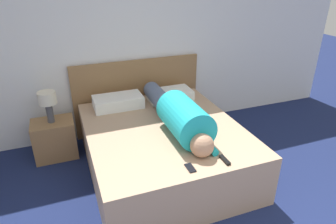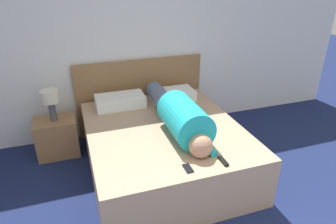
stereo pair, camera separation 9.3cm
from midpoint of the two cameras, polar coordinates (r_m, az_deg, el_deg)
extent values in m
cube|color=white|center=(4.12, -4.34, 13.89)|extent=(6.09, 0.06, 2.60)
cube|color=tan|center=(3.45, -1.62, -6.95)|extent=(1.65, 1.91, 0.55)
cube|color=olive|center=(4.24, -6.36, 3.05)|extent=(1.77, 0.04, 1.04)
cube|color=olive|center=(3.98, -21.38, -4.80)|extent=(0.50, 0.37, 0.48)
cylinder|color=#4C4C51|center=(3.82, -22.22, -0.15)|extent=(0.08, 0.08, 0.24)
cylinder|color=beige|center=(3.75, -22.71, 2.50)|extent=(0.21, 0.21, 0.14)
sphere|color=tan|center=(2.78, 5.55, -6.35)|extent=(0.22, 0.22, 0.22)
cylinder|color=#1EADB7|center=(3.06, 2.34, -1.33)|extent=(0.39, 0.67, 0.39)
cylinder|color=slate|center=(3.72, -2.07, 2.27)|extent=(0.21, 0.80, 0.21)
cylinder|color=#1EADB7|center=(2.91, 7.14, -6.71)|extent=(0.07, 0.22, 0.07)
cube|color=white|center=(3.82, -10.17, 1.94)|extent=(0.61, 0.33, 0.14)
cube|color=white|center=(3.99, -0.33, 3.29)|extent=(0.57, 0.33, 0.13)
cube|color=black|center=(2.79, 9.81, -9.00)|extent=(0.04, 0.15, 0.02)
cube|color=black|center=(2.67, 3.25, -10.59)|extent=(0.06, 0.13, 0.01)
camera|label=1|loc=(0.05, -90.86, -0.41)|focal=32.00mm
camera|label=2|loc=(0.05, 89.14, 0.41)|focal=32.00mm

